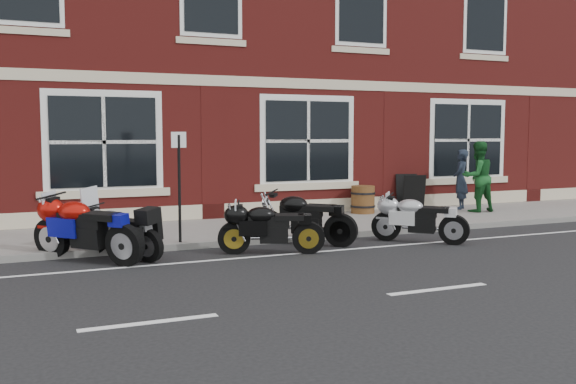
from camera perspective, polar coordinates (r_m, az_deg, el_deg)
name	(u,v)px	position (r m, az deg, el deg)	size (l,w,h in m)	color
ground	(338,253)	(11.75, 4.44, -5.39)	(80.00, 80.00, 0.00)	black
sidewalk	(276,227)	(14.43, -1.11, -3.14)	(30.00, 3.00, 0.12)	slate
kerb	(305,238)	(12.99, 1.52, -4.08)	(30.00, 0.16, 0.12)	slate
pub_building	(188,14)	(21.75, -8.89, 15.35)	(24.00, 12.00, 12.00)	maroon
moto_touring_silver	(119,230)	(11.51, -14.83, -3.25)	(1.21, 1.56, 1.23)	black
moto_sport_red	(86,227)	(11.33, -17.51, -2.97)	(1.62, 1.82, 1.03)	black
moto_sport_black	(269,226)	(11.52, -1.69, -3.08)	(1.83, 0.82, 0.86)	black
moto_sport_silver	(418,217)	(12.98, 11.47, -2.23)	(1.44, 1.46, 0.87)	black
moto_naked_black	(303,217)	(12.48, 1.31, -2.21)	(1.64, 1.54, 0.95)	black
pedestrian_left	(461,179)	(17.86, 15.09, 1.09)	(0.59, 0.39, 1.61)	#1B2330
pedestrian_right	(478,177)	(17.38, 16.52, 1.32)	(0.89, 0.70, 1.84)	#164D1F
a_board_sign	(410,192)	(17.36, 10.83, -0.01)	(0.58, 0.38, 0.96)	black
barrel_planter	(363,199)	(16.54, 6.67, -0.66)	(0.63, 0.63, 0.70)	#4E2D15
parking_sign	(179,179)	(12.14, -9.64, 1.16)	(0.29, 0.06, 2.07)	black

